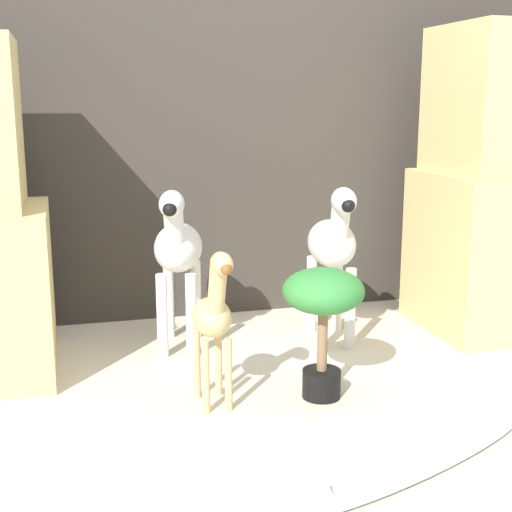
# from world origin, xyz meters

# --- Properties ---
(ground_plane) EXTENTS (14.00, 14.00, 0.00)m
(ground_plane) POSITION_xyz_m (0.00, 0.00, 0.00)
(ground_plane) COLOR beige
(wall_back) EXTENTS (6.40, 0.08, 2.20)m
(wall_back) POSITION_xyz_m (0.00, 1.36, 1.10)
(wall_back) COLOR #38332D
(wall_back) RESTS_ON ground_plane
(zebra_right) EXTENTS (0.26, 0.52, 0.72)m
(zebra_right) POSITION_xyz_m (0.35, 0.76, 0.44)
(zebra_right) COLOR silver
(zebra_right) RESTS_ON ground_plane
(zebra_left) EXTENTS (0.29, 0.52, 0.72)m
(zebra_left) POSITION_xyz_m (-0.32, 0.85, 0.44)
(zebra_left) COLOR silver
(zebra_left) RESTS_ON ground_plane
(giraffe_figurine) EXTENTS (0.14, 0.33, 0.59)m
(giraffe_figurine) POSITION_xyz_m (-0.30, 0.21, 0.35)
(giraffe_figurine) COLOR tan
(giraffe_figurine) RESTS_ON ground_plane
(potted_palm_front) EXTENTS (0.30, 0.30, 0.49)m
(potted_palm_front) POSITION_xyz_m (0.10, 0.20, 0.36)
(potted_palm_front) COLOR black
(potted_palm_front) RESTS_ON ground_plane
(surfboard) EXTENTS (1.06, 0.58, 0.07)m
(surfboard) POSITION_xyz_m (0.19, -0.35, 0.02)
(surfboard) COLOR silver
(surfboard) RESTS_ON ground_plane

